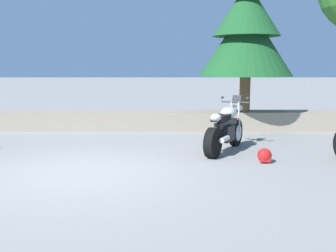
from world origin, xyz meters
The scene contains 5 objects.
ground_plane centered at (0.00, 0.00, 0.00)m, with size 120.00×120.00×0.00m, color gray.
stone_wall centered at (0.00, 4.80, 0.28)m, with size 36.00×0.80×0.55m, color gray.
motorcycle_silver_centre centered at (2.78, 1.83, 0.49)m, with size 1.16×1.90×1.18m.
rider_helmet centered at (3.38, 0.76, 0.14)m, with size 0.28×0.28×0.28m.
pine_tree_mid_left centered at (3.70, 4.62, 2.86)m, with size 2.61×2.61×4.10m.
Camera 1 is at (1.52, -6.83, 1.85)m, focal length 43.13 mm.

